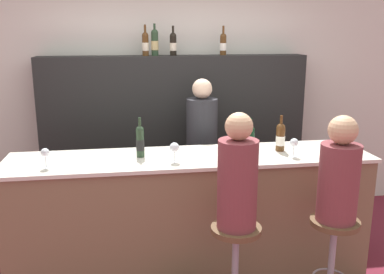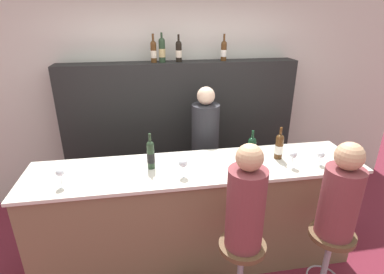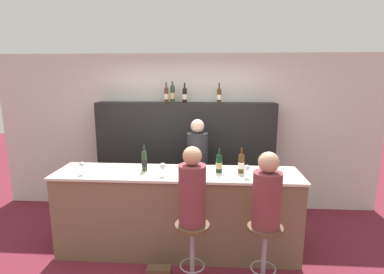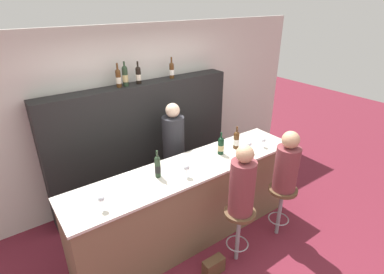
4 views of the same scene
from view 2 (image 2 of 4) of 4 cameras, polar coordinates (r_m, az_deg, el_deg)
wall_back at (r=3.95m, az=-2.68°, el=6.99°), size 6.40×0.05×2.60m
bar_counter at (r=3.02m, az=1.01°, el=-14.58°), size 3.04×0.68×1.07m
back_bar_cabinet at (r=3.87m, az=-2.17°, el=0.59°), size 2.85×0.28×1.83m
wine_bottle_counter_0 at (r=2.66m, az=-7.87°, el=-3.29°), size 0.07×0.07×0.33m
wine_bottle_counter_1 at (r=2.84m, az=11.29°, el=-2.20°), size 0.08×0.08×0.30m
wine_bottle_counter_2 at (r=2.94m, az=16.26°, el=-1.68°), size 0.08×0.08×0.31m
wine_bottle_backbar_0 at (r=3.59m, az=-7.34°, el=15.89°), size 0.07×0.07×0.32m
wine_bottle_backbar_1 at (r=3.59m, az=-5.73°, el=16.19°), size 0.08×0.08×0.33m
wine_bottle_backbar_2 at (r=3.61m, az=-2.54°, el=16.04°), size 0.07×0.07×0.31m
wine_bottle_backbar_3 at (r=3.71m, az=6.07°, el=16.08°), size 0.07×0.07×0.31m
wine_glass_0 at (r=2.60m, az=-23.84°, el=-6.42°), size 0.07×0.07×0.16m
wine_glass_1 at (r=2.52m, az=-1.72°, el=-5.11°), size 0.08×0.08×0.16m
wine_glass_2 at (r=2.81m, az=18.72°, el=-3.33°), size 0.07×0.07×0.16m
wine_glass_3 at (r=2.96m, az=23.35°, el=-3.21°), size 0.06×0.06×0.13m
bar_stool_left at (r=2.57m, az=9.34°, el=-22.10°), size 0.36×0.36×0.72m
guest_seated_left at (r=2.23m, az=10.21°, el=-12.28°), size 0.28×0.28×0.83m
bar_stool_right at (r=2.86m, az=24.63°, el=-18.73°), size 0.36×0.36×0.72m
guest_seated_right at (r=2.57m, az=26.48°, el=-9.94°), size 0.29×0.29×0.79m
bartender at (r=3.52m, az=2.45°, el=-4.46°), size 0.31×0.31×1.63m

